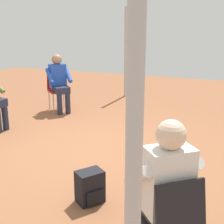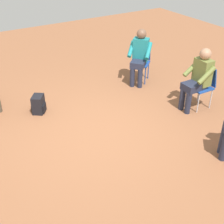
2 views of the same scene
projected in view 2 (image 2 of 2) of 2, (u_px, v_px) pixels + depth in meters
The scene contains 6 objects.
ground_plane at pixel (99, 133), 5.58m from camera, with size 14.27×14.27×0.00m, color brown.
chair_north at pixel (203, 84), 6.17m from camera, with size 0.41×0.44×0.85m.
chair_northwest at pixel (141, 60), 7.26m from camera, with size 0.58×0.59×0.85m.
person_in_olive at pixel (198, 76), 5.99m from camera, with size 0.50×0.53×1.24m.
person_in_teal at pixel (140, 54), 7.03m from camera, with size 0.63×0.63×1.24m.
backpack_near_laptop_user at pixel (38, 105), 6.12m from camera, with size 0.34×0.33×0.36m.
Camera 2 is at (4.05, -2.18, 3.20)m, focal length 50.00 mm.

